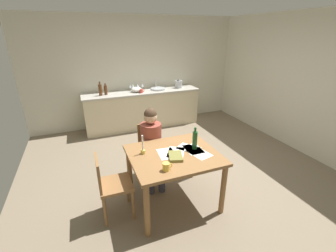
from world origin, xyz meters
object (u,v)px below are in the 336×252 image
object	(u,v)px
stovetop_kettle	(179,84)
person_seated	(152,142)
wine_glass_by_kettle	(138,86)
wine_glass_near_sink	(142,85)
wine_glass_back_right	(130,86)
sink_unit	(158,89)
wine_glass_back_left	(133,86)
bottle_vinegar	(106,90)
chair_side_empty	(110,184)
teacup_on_counter	(141,91)
book_magazine	(176,156)
candlestick	(143,149)
dining_table	(174,161)
mixing_bowl	(136,89)
wine_bottle_on_table	(195,140)
bottle_oil	(100,90)
coffee_mug	(166,167)
chair_at_table	(150,149)

from	to	relation	value
stovetop_kettle	person_seated	bearing A→B (deg)	-122.64
stovetop_kettle	wine_glass_by_kettle	distance (m)	1.04
wine_glass_near_sink	wine_glass_back_right	xyz separation A→B (m)	(-0.31, 0.00, 0.00)
sink_unit	wine_glass_back_left	distance (m)	0.62
bottle_vinegar	wine_glass_back_left	xyz separation A→B (m)	(0.66, 0.17, 0.00)
wine_glass_by_kettle	person_seated	bearing A→B (deg)	-100.05
wine_glass_by_kettle	chair_side_empty	bearing A→B (deg)	-111.21
chair_side_empty	wine_glass_by_kettle	bearing A→B (deg)	68.79
wine_glass_back_right	teacup_on_counter	bearing A→B (deg)	-56.24
book_magazine	sink_unit	xyz separation A→B (m)	(0.82, 2.96, 0.14)
candlestick	dining_table	bearing A→B (deg)	-22.04
mixing_bowl	wine_glass_by_kettle	world-z (taller)	wine_glass_by_kettle
chair_side_empty	wine_bottle_on_table	xyz separation A→B (m)	(1.14, -0.03, 0.41)
sink_unit	wine_glass_near_sink	world-z (taller)	sink_unit
wine_bottle_on_table	bottle_vinegar	distance (m)	2.93
candlestick	sink_unit	world-z (taller)	sink_unit
bottle_oil	wine_glass_by_kettle	bearing A→B (deg)	12.73
stovetop_kettle	chair_side_empty	bearing A→B (deg)	-127.76
stovetop_kettle	wine_glass_near_sink	distance (m)	0.92
bottle_oil	wine_glass_near_sink	world-z (taller)	bottle_oil
sink_unit	wine_bottle_on_table	bearing A→B (deg)	-99.72
stovetop_kettle	coffee_mug	bearing A→B (deg)	-116.36
wine_bottle_on_table	bottle_vinegar	bearing A→B (deg)	105.27
candlestick	book_magazine	bearing A→B (deg)	-34.83
book_magazine	mixing_bowl	world-z (taller)	mixing_bowl
mixing_bowl	stovetop_kettle	distance (m)	1.10
mixing_bowl	chair_at_table	bearing A→B (deg)	-99.11
teacup_on_counter	chair_at_table	bearing A→B (deg)	-102.10
wine_bottle_on_table	bottle_vinegar	world-z (taller)	bottle_vinegar
dining_table	bottle_oil	world-z (taller)	bottle_oil
book_magazine	stovetop_kettle	world-z (taller)	stovetop_kettle
candlestick	wine_glass_near_sink	bearing A→B (deg)	74.24
coffee_mug	bottle_vinegar	bearing A→B (deg)	94.23
coffee_mug	candlestick	world-z (taller)	candlestick
wine_glass_back_left	wine_bottle_on_table	bearing A→B (deg)	-87.95
wine_glass_back_right	coffee_mug	bearing A→B (deg)	-96.17
bottle_vinegar	wine_glass_by_kettle	size ratio (longest dim) A/B	1.65
stovetop_kettle	dining_table	bearing A→B (deg)	-115.25
wine_bottle_on_table	wine_glass_back_left	bearing A→B (deg)	92.05
bottle_vinegar	wine_glass_back_right	distance (m)	0.62
wine_glass_by_kettle	teacup_on_counter	bearing A→B (deg)	-87.62
dining_table	chair_at_table	distance (m)	0.75
candlestick	book_magazine	world-z (taller)	candlestick
person_seated	stovetop_kettle	size ratio (longest dim) A/B	5.43
dining_table	bottle_vinegar	xyz separation A→B (m)	(-0.46, 2.85, 0.36)
coffee_mug	teacup_on_counter	world-z (taller)	teacup_on_counter
sink_unit	wine_glass_back_right	world-z (taller)	sink_unit
chair_side_empty	candlestick	size ratio (longest dim) A/B	3.36
person_seated	wine_glass_by_kettle	distance (m)	2.49
mixing_bowl	teacup_on_counter	xyz separation A→B (m)	(0.09, -0.13, -0.01)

